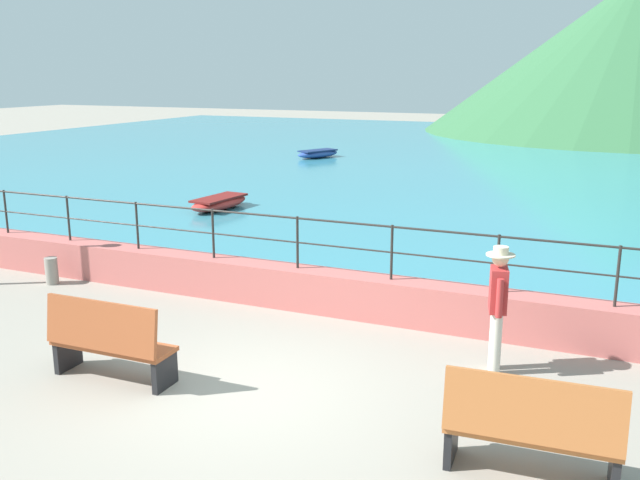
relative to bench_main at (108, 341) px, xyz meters
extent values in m
plane|color=gray|center=(1.83, 0.46, -0.56)|extent=(120.00, 120.00, 0.00)
cube|color=#BC605B|center=(1.83, 3.66, -0.21)|extent=(20.00, 0.56, 0.70)
cylinder|color=#282623|center=(-5.70, 3.66, 0.59)|extent=(0.04, 0.04, 0.90)
cylinder|color=#282623|center=(-4.02, 3.66, 0.59)|extent=(0.04, 0.04, 0.90)
cylinder|color=#282623|center=(-2.35, 3.66, 0.59)|extent=(0.04, 0.04, 0.90)
cylinder|color=#282623|center=(-0.68, 3.66, 0.59)|extent=(0.04, 0.04, 0.90)
cylinder|color=#282623|center=(0.99, 3.66, 0.59)|extent=(0.04, 0.04, 0.90)
cylinder|color=#282623|center=(2.67, 3.66, 0.59)|extent=(0.04, 0.04, 0.90)
cylinder|color=#282623|center=(4.34, 3.66, 0.59)|extent=(0.04, 0.04, 0.90)
cylinder|color=#282623|center=(6.01, 3.66, 0.59)|extent=(0.04, 0.04, 0.90)
cylinder|color=#282623|center=(1.83, 3.66, 1.01)|extent=(18.40, 0.04, 0.04)
cylinder|color=#282623|center=(1.83, 3.66, 0.59)|extent=(18.40, 0.03, 0.03)
cube|color=teal|center=(1.83, 26.30, -0.53)|extent=(64.00, 44.32, 0.06)
cone|color=#33663D|center=(6.19, 44.00, 4.55)|extent=(27.07, 27.07, 10.22)
cube|color=#9E4C28|center=(0.00, 0.10, -0.10)|extent=(1.71, 0.55, 0.06)
cube|color=#9E4C28|center=(0.00, -0.12, 0.25)|extent=(1.70, 0.18, 0.64)
cube|color=black|center=(-0.79, 0.08, -0.34)|extent=(0.09, 0.47, 0.43)
cube|color=black|center=(0.79, 0.11, -0.34)|extent=(0.09, 0.47, 0.43)
cube|color=#B76633|center=(5.34, -0.06, -0.10)|extent=(1.73, 0.62, 0.06)
cube|color=#B76633|center=(5.36, -0.28, 0.25)|extent=(1.71, 0.25, 0.64)
cube|color=black|center=(4.56, -0.11, -0.34)|extent=(0.11, 0.47, 0.43)
cube|color=black|center=(6.13, -0.01, -0.34)|extent=(0.11, 0.47, 0.43)
cylinder|color=beige|center=(4.56, 2.41, -0.13)|extent=(0.15, 0.15, 0.86)
cylinder|color=beige|center=(4.60, 2.24, -0.13)|extent=(0.15, 0.15, 0.86)
cube|color=#B22D2D|center=(4.58, 2.32, 0.60)|extent=(0.30, 0.40, 0.60)
cylinder|color=#B22D2D|center=(4.52, 2.56, 0.56)|extent=(0.09, 0.09, 0.52)
cylinder|color=#B22D2D|center=(4.63, 2.09, 0.56)|extent=(0.09, 0.09, 0.52)
sphere|color=beige|center=(4.58, 2.32, 1.03)|extent=(0.22, 0.22, 0.22)
cylinder|color=beige|center=(4.58, 2.32, 1.08)|extent=(0.38, 0.38, 0.02)
cylinder|color=beige|center=(4.58, 2.32, 1.14)|extent=(0.20, 0.20, 0.10)
cylinder|color=gray|center=(-3.91, 2.99, -0.30)|extent=(0.24, 0.24, 0.52)
ellipsoid|color=#2D4C9E|center=(-7.15, 23.02, -0.32)|extent=(1.80, 2.46, 0.36)
cube|color=navy|center=(-7.15, 23.02, -0.17)|extent=(1.48, 1.99, 0.06)
ellipsoid|color=red|center=(-4.75, 10.43, -0.32)|extent=(1.12, 2.38, 0.36)
cube|color=maroon|center=(-4.75, 10.43, -0.17)|extent=(0.94, 1.91, 0.06)
camera|label=1|loc=(5.92, -6.66, 3.41)|focal=38.98mm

